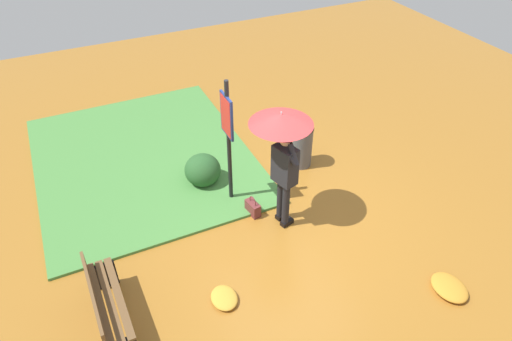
# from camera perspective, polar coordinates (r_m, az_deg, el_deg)

# --- Properties ---
(ground_plane) EXTENTS (18.00, 18.00, 0.00)m
(ground_plane) POSITION_cam_1_polar(r_m,az_deg,el_deg) (7.73, 3.93, -6.11)
(ground_plane) COLOR #9E6623
(grass_verge) EXTENTS (4.80, 4.00, 0.05)m
(grass_verge) POSITION_cam_1_polar(r_m,az_deg,el_deg) (9.29, -13.91, 1.55)
(grass_verge) COLOR #47843D
(grass_verge) RESTS_ON ground_plane
(person_with_umbrella) EXTENTS (0.96, 0.96, 2.04)m
(person_with_umbrella) POSITION_cam_1_polar(r_m,az_deg,el_deg) (6.76, 3.35, 3.55)
(person_with_umbrella) COLOR black
(person_with_umbrella) RESTS_ON ground_plane
(info_sign_post) EXTENTS (0.44, 0.07, 2.30)m
(info_sign_post) POSITION_cam_1_polar(r_m,az_deg,el_deg) (7.25, -3.55, 5.11)
(info_sign_post) COLOR black
(info_sign_post) RESTS_ON ground_plane
(handbag) EXTENTS (0.32, 0.19, 0.37)m
(handbag) POSITION_cam_1_polar(r_m,az_deg,el_deg) (7.73, -0.40, -4.69)
(handbag) COLOR brown
(handbag) RESTS_ON ground_plane
(park_bench) EXTENTS (1.40, 0.39, 0.75)m
(park_bench) POSITION_cam_1_polar(r_m,az_deg,el_deg) (6.41, -18.12, -15.49)
(park_bench) COLOR black
(park_bench) RESTS_ON ground_plane
(trash_bin) EXTENTS (0.42, 0.42, 0.83)m
(trash_bin) POSITION_cam_1_polar(r_m,az_deg,el_deg) (8.70, 5.72, 3.04)
(trash_bin) COLOR #4C4C51
(trash_bin) RESTS_ON ground_plane
(shrub_cluster) EXTENTS (0.72, 0.65, 0.59)m
(shrub_cluster) POSITION_cam_1_polar(r_m,az_deg,el_deg) (8.36, -6.63, 0.14)
(shrub_cluster) COLOR #285628
(shrub_cluster) RESTS_ON ground_plane
(leaf_pile_near_person) EXTENTS (0.45, 0.36, 0.10)m
(leaf_pile_near_person) POSITION_cam_1_polar(r_m,az_deg,el_deg) (6.62, -3.99, -15.58)
(leaf_pile_near_person) COLOR gold
(leaf_pile_near_person) RESTS_ON ground_plane
(leaf_pile_by_bench) EXTENTS (0.57, 0.45, 0.13)m
(leaf_pile_by_bench) POSITION_cam_1_polar(r_m,az_deg,el_deg) (7.24, 23.01, -13.29)
(leaf_pile_by_bench) COLOR #C68428
(leaf_pile_by_bench) RESTS_ON ground_plane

